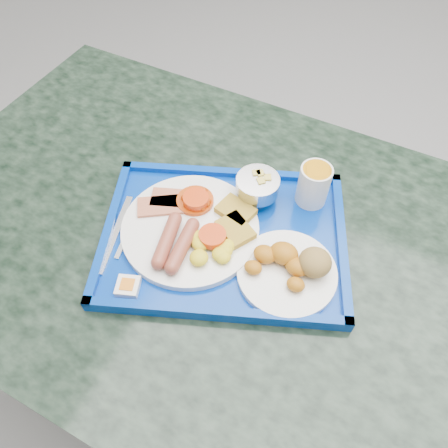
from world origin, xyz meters
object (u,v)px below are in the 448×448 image
(fruit_bowl, at_px, (258,186))
(table, at_px, (208,280))
(bread_plate, at_px, (291,267))
(juice_cup, at_px, (314,184))
(main_plate, at_px, (194,228))
(tray, at_px, (224,238))

(fruit_bowl, bearing_deg, table, -121.31)
(table, distance_m, bread_plate, 0.31)
(table, relative_size, juice_cup, 14.65)
(table, xyz_separation_m, bread_plate, (0.19, -0.03, 0.24))
(main_plate, bearing_deg, fruit_bowl, 60.02)
(tray, xyz_separation_m, main_plate, (-0.06, -0.02, 0.02))
(tray, bearing_deg, main_plate, -162.91)
(tray, distance_m, juice_cup, 0.21)
(table, relative_size, tray, 2.33)
(table, bearing_deg, juice_cup, 42.53)
(table, bearing_deg, main_plate, -113.54)
(tray, distance_m, bread_plate, 0.15)
(tray, height_order, bread_plate, bread_plate)
(bread_plate, distance_m, fruit_bowl, 0.19)
(table, relative_size, bread_plate, 7.12)
(tray, xyz_separation_m, bread_plate, (0.15, -0.02, 0.03))
(table, xyz_separation_m, tray, (0.05, -0.01, 0.22))
(table, height_order, bread_plate, bread_plate)
(bread_plate, height_order, fruit_bowl, fruit_bowl)
(bread_plate, relative_size, fruit_bowl, 2.08)
(fruit_bowl, bearing_deg, juice_cup, 24.08)
(bread_plate, xyz_separation_m, juice_cup, (-0.02, 0.19, 0.03))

